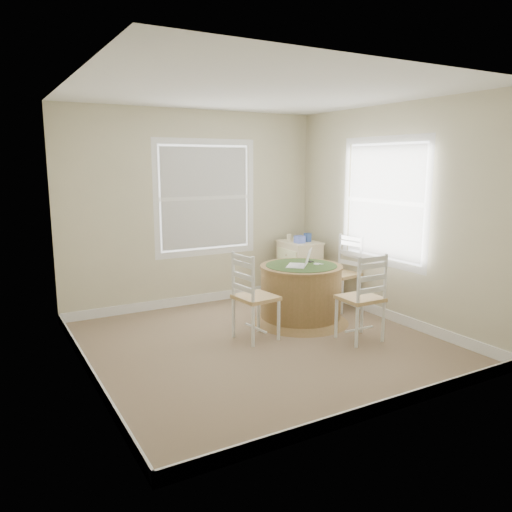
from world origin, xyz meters
TOP-DOWN VIEW (x-y plane):
  - room at (0.17, 0.16)m, footprint 3.64×3.64m
  - round_table at (0.79, 0.42)m, footprint 1.17×1.17m
  - chair_left at (0.02, 0.16)m, footprint 0.45×0.47m
  - chair_near at (0.99, -0.43)m, footprint 0.42×0.40m
  - chair_right at (1.56, 0.62)m, footprint 0.46×0.48m
  - laptop at (0.73, 0.38)m, footprint 0.41×0.41m
  - mouse at (0.97, 0.36)m, footprint 0.07×0.10m
  - phone at (1.02, 0.36)m, footprint 0.06×0.10m
  - keys at (0.99, 0.50)m, footprint 0.07×0.06m
  - corner_chest at (1.42, 1.38)m, footprint 0.47×0.62m
  - tissue_box at (1.34, 1.26)m, footprint 0.12×0.12m
  - box_yellow at (1.48, 1.45)m, footprint 0.15×0.10m
  - box_blue at (1.51, 1.30)m, footprint 0.08×0.08m
  - cup_cream at (1.35, 1.55)m, footprint 0.07×0.07m

SIDE VIEW (x-z plane):
  - round_table at x=0.79m, z-range 0.03..0.74m
  - corner_chest at x=1.42m, z-range 0.00..0.81m
  - chair_left at x=0.02m, z-range 0.00..0.95m
  - chair_near at x=0.99m, z-range 0.00..0.95m
  - chair_right at x=1.56m, z-range 0.00..0.95m
  - phone at x=1.02m, z-range 0.70..0.71m
  - keys at x=0.99m, z-range 0.70..0.72m
  - mouse at x=0.97m, z-range 0.70..0.73m
  - laptop at x=0.73m, z-range 0.63..0.84m
  - box_yellow at x=1.48m, z-range 0.81..0.87m
  - cup_cream at x=1.35m, z-range 0.81..0.90m
  - tissue_box at x=1.34m, z-range 0.81..0.91m
  - box_blue at x=1.51m, z-range 0.81..0.93m
  - room at x=0.17m, z-range -0.02..2.62m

